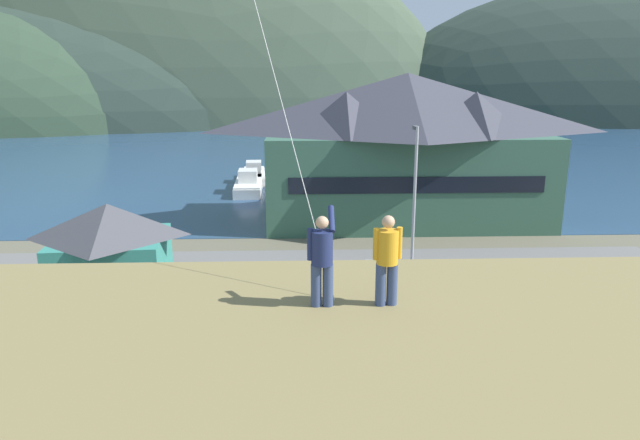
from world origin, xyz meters
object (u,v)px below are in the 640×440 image
object	(u,v)px
harbor_lodge	(406,144)
wharf_dock	(287,184)
moored_boat_outer_mooring	(321,176)
parked_car_corner_spot	(390,282)
parking_light_pole	(414,192)
person_kite_flyer	(322,258)
storage_shed_near_lot	(111,250)
moored_boat_wharfside	(248,184)
parked_car_front_row_silver	(536,281)
parked_car_mid_row_near	(246,350)
person_companion	(387,258)
moored_boat_inner_slip	(254,175)

from	to	relation	value
harbor_lodge	wharf_dock	world-z (taller)	harbor_lodge
moored_boat_outer_mooring	parked_car_corner_spot	bearing A→B (deg)	-86.04
parking_light_pole	person_kite_flyer	world-z (taller)	person_kite_flyer
parked_car_corner_spot	wharf_dock	bearing A→B (deg)	100.91
storage_shed_near_lot	parked_car_corner_spot	bearing A→B (deg)	-4.85
moored_boat_outer_mooring	moored_boat_wharfside	bearing A→B (deg)	-151.23
parked_car_corner_spot	parked_car_front_row_silver	distance (m)	7.07
moored_boat_outer_mooring	storage_shed_near_lot	bearing A→B (deg)	-111.17
harbor_lodge	moored_boat_wharfside	distance (m)	17.39
parked_car_mid_row_near	person_companion	xyz separation A→B (m)	(3.61, -8.80, 6.38)
parking_light_pole	person_kite_flyer	bearing A→B (deg)	-106.42
storage_shed_near_lot	wharf_dock	size ratio (longest dim) A/B	0.42
harbor_lodge	parked_car_front_row_silver	xyz separation A→B (m)	(3.58, -15.85, -4.68)
moored_boat_inner_slip	moored_boat_wharfside	bearing A→B (deg)	-91.61
wharf_dock	parked_car_corner_spot	world-z (taller)	parked_car_corner_spot
harbor_lodge	parked_car_mid_row_near	distance (m)	24.84
storage_shed_near_lot	wharf_dock	xyz separation A→B (m)	(7.96, 27.37, -2.12)
harbor_lodge	parked_car_front_row_silver	size ratio (longest dim) A/B	4.96
parked_car_mid_row_near	person_kite_flyer	xyz separation A→B (m)	(2.40, -8.80, 6.40)
harbor_lodge	parked_car_mid_row_near	xyz separation A→B (m)	(-9.76, -22.35, -4.68)
moored_boat_inner_slip	parked_car_front_row_silver	xyz separation A→B (m)	(15.96, -31.84, 0.34)
moored_boat_wharfside	person_kite_flyer	distance (m)	42.96
parked_car_corner_spot	parking_light_pole	world-z (taller)	parking_light_pole
storage_shed_near_lot	parked_car_corner_spot	distance (m)	13.57
moored_boat_outer_mooring	parking_light_pole	xyz separation A→B (m)	(3.89, -26.71, 3.93)
storage_shed_near_lot	parking_light_pole	bearing A→B (deg)	9.64
moored_boat_outer_mooring	parked_car_front_row_silver	distance (m)	31.97
moored_boat_inner_slip	person_companion	world-z (taller)	person_companion
person_companion	parked_car_corner_spot	bearing A→B (deg)	80.24
parking_light_pole	harbor_lodge	bearing A→B (deg)	81.88
harbor_lodge	person_kite_flyer	bearing A→B (deg)	-103.30
person_companion	wharf_dock	bearing A→B (deg)	93.68
harbor_lodge	person_companion	size ratio (longest dim) A/B	12.21
storage_shed_near_lot	harbor_lodge	bearing A→B (deg)	40.61
parked_car_front_row_silver	moored_boat_outer_mooring	bearing A→B (deg)	106.67
parked_car_mid_row_near	parked_car_corner_spot	xyz separation A→B (m)	(6.27, 6.69, 0.00)
person_kite_flyer	moored_boat_inner_slip	bearing A→B (deg)	96.08
moored_boat_wharfside	moored_boat_inner_slip	world-z (taller)	same
moored_boat_wharfside	parked_car_front_row_silver	size ratio (longest dim) A/B	1.77
harbor_lodge	moored_boat_outer_mooring	xyz separation A→B (m)	(-5.60, 14.77, -5.03)
wharf_dock	parked_car_front_row_silver	world-z (taller)	parked_car_front_row_silver
moored_boat_wharfside	person_kite_flyer	world-z (taller)	person_kite_flyer
moored_boat_wharfside	moored_boat_inner_slip	xyz separation A→B (m)	(0.14, 5.02, 0.00)
parked_car_front_row_silver	person_companion	bearing A→B (deg)	-122.45
moored_boat_inner_slip	person_kite_flyer	world-z (taller)	person_kite_flyer
parked_car_mid_row_near	parking_light_pole	bearing A→B (deg)	52.27
storage_shed_near_lot	moored_boat_outer_mooring	size ratio (longest dim) A/B	0.86
parked_car_mid_row_near	person_kite_flyer	size ratio (longest dim) A/B	2.33
parked_car_corner_spot	person_companion	xyz separation A→B (m)	(-2.66, -15.48, 6.38)
person_companion	moored_boat_inner_slip	bearing A→B (deg)	97.53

